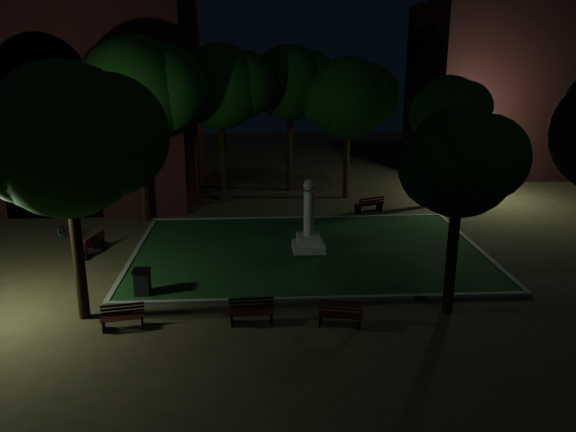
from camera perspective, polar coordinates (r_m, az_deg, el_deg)
name	(u,v)px	position (r m, az deg, el deg)	size (l,w,h in m)	color
ground	(313,268)	(23.15, 2.53, -5.31)	(80.00, 80.00, 0.00)	#443923
lawn	(308,251)	(25.00, 2.07, -3.54)	(15.00, 10.00, 0.08)	#173D17
lawn_kerb	(308,250)	(24.99, 2.07, -3.49)	(15.40, 10.40, 0.12)	slate
monument	(308,231)	(24.70, 2.09, -1.54)	(1.40, 1.40, 3.20)	#A8A498
building_main	(26,72)	(37.75, -25.10, 13.10)	(20.00, 12.00, 15.00)	#4E1C1C
building_far	(529,87)	(46.15, 23.28, 11.91)	(16.00, 10.00, 12.00)	#4E1C1C
tree_west	(69,140)	(18.51, -21.37, 7.20)	(5.92, 4.83, 8.37)	black
tree_north_wl	(222,87)	(32.19, -6.67, 12.93)	(5.81, 4.74, 9.06)	black
tree_north_er	(350,98)	(33.40, 6.30, 11.84)	(5.76, 4.70, 8.32)	black
tree_ne	(450,111)	(32.90, 16.10, 10.17)	(4.84, 3.95, 7.34)	black
tree_se	(462,163)	(18.63, 17.31, 5.17)	(4.33, 3.54, 6.95)	black
tree_nw	(138,91)	(29.13, -15.01, 12.19)	(6.61, 5.39, 9.40)	black
tree_far_north	(291,83)	(35.06, 0.33, 13.36)	(5.65, 4.61, 9.03)	black
lamppost_nw	(103,161)	(31.99, -18.32, 5.37)	(1.18, 0.28, 4.10)	black
lamppost_ne	(491,148)	(35.57, 19.89, 6.56)	(1.18, 0.28, 4.40)	black
bench_near_left	(251,312)	(18.61, -3.73, -9.69)	(1.49, 0.58, 0.81)	black
bench_near_right	(340,315)	(18.48, 5.36, -9.97)	(1.51, 0.81, 0.79)	black
bench_west_near	(123,317)	(19.03, -16.44, -9.85)	(1.43, 0.71, 0.75)	black
bench_left_side	(91,245)	(25.95, -19.38, -2.83)	(0.94, 1.74, 0.91)	black
bench_far_side	(369,205)	(31.24, 8.28, 1.12)	(1.72, 1.14, 0.89)	black
trash_bin	(142,283)	(21.08, -14.58, -6.56)	(0.60, 0.60, 1.02)	black
bicycle	(69,230)	(28.55, -21.33, -1.34)	(0.55, 1.58, 0.83)	black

